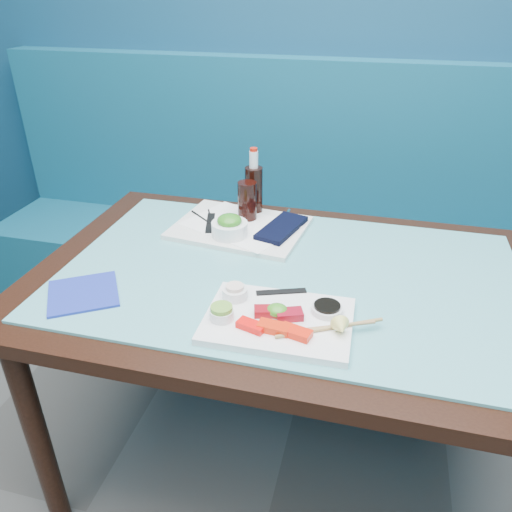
% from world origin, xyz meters
% --- Properties ---
extents(booth_bench, '(3.00, 0.56, 1.17)m').
position_xyz_m(booth_bench, '(0.00, 2.29, 0.37)').
color(booth_bench, '#11536C').
rests_on(booth_bench, ground).
extents(dining_table, '(1.40, 0.90, 0.75)m').
position_xyz_m(dining_table, '(0.00, 1.45, 0.67)').
color(dining_table, black).
rests_on(dining_table, ground).
extents(glass_top, '(1.22, 0.76, 0.01)m').
position_xyz_m(glass_top, '(0.00, 1.45, 0.75)').
color(glass_top, '#59ACB2').
rests_on(glass_top, dining_table).
extents(sashimi_plate, '(0.34, 0.25, 0.02)m').
position_xyz_m(sashimi_plate, '(0.02, 1.22, 0.77)').
color(sashimi_plate, white).
rests_on(sashimi_plate, glass_top).
extents(salmon_left, '(0.07, 0.05, 0.02)m').
position_xyz_m(salmon_left, '(-0.03, 1.16, 0.78)').
color(salmon_left, '#FF0E0A').
rests_on(salmon_left, sashimi_plate).
extents(salmon_mid, '(0.07, 0.04, 0.02)m').
position_xyz_m(salmon_mid, '(0.02, 1.17, 0.78)').
color(salmon_mid, red).
rests_on(salmon_mid, sashimi_plate).
extents(salmon_right, '(0.08, 0.05, 0.02)m').
position_xyz_m(salmon_right, '(0.07, 1.16, 0.78)').
color(salmon_right, red).
rests_on(salmon_right, sashimi_plate).
extents(tuna_left, '(0.06, 0.05, 0.02)m').
position_xyz_m(tuna_left, '(-0.01, 1.22, 0.78)').
color(tuna_left, maroon).
rests_on(tuna_left, sashimi_plate).
extents(tuna_right, '(0.07, 0.06, 0.02)m').
position_xyz_m(tuna_right, '(0.04, 1.22, 0.78)').
color(tuna_right, maroon).
rests_on(tuna_right, sashimi_plate).
extents(seaweed_garnish, '(0.06, 0.06, 0.03)m').
position_xyz_m(seaweed_garnish, '(0.01, 1.23, 0.79)').
color(seaweed_garnish, '#3D8F21').
rests_on(seaweed_garnish, sashimi_plate).
extents(ramekin_wasabi, '(0.06, 0.06, 0.02)m').
position_xyz_m(ramekin_wasabi, '(-0.11, 1.18, 0.79)').
color(ramekin_wasabi, white).
rests_on(ramekin_wasabi, sashimi_plate).
extents(wasabi_fill, '(0.07, 0.07, 0.01)m').
position_xyz_m(wasabi_fill, '(-0.11, 1.18, 0.80)').
color(wasabi_fill, '#6AA736').
rests_on(wasabi_fill, ramekin_wasabi).
extents(ramekin_ginger, '(0.06, 0.06, 0.03)m').
position_xyz_m(ramekin_ginger, '(-0.10, 1.27, 0.79)').
color(ramekin_ginger, white).
rests_on(ramekin_ginger, sashimi_plate).
extents(ginger_fill, '(0.05, 0.05, 0.01)m').
position_xyz_m(ginger_fill, '(-0.10, 1.27, 0.81)').
color(ginger_fill, '#F2D7C7').
rests_on(ginger_fill, ramekin_ginger).
extents(soy_dish, '(0.09, 0.09, 0.01)m').
position_xyz_m(soy_dish, '(0.12, 1.27, 0.78)').
color(soy_dish, silver).
rests_on(soy_dish, sashimi_plate).
extents(soy_fill, '(0.07, 0.07, 0.01)m').
position_xyz_m(soy_fill, '(0.12, 1.27, 0.79)').
color(soy_fill, black).
rests_on(soy_fill, soy_dish).
extents(lemon_wedge, '(0.05, 0.04, 0.04)m').
position_xyz_m(lemon_wedge, '(0.16, 1.19, 0.80)').
color(lemon_wedge, '#F0E771').
rests_on(lemon_wedge, sashimi_plate).
extents(chopstick_sleeve, '(0.12, 0.06, 0.00)m').
position_xyz_m(chopstick_sleeve, '(0.00, 1.32, 0.78)').
color(chopstick_sleeve, black).
rests_on(chopstick_sleeve, sashimi_plate).
extents(wooden_chopstick_a, '(0.21, 0.10, 0.01)m').
position_xyz_m(wooden_chopstick_a, '(0.13, 1.20, 0.78)').
color(wooden_chopstick_a, '#A67A4E').
rests_on(wooden_chopstick_a, sashimi_plate).
extents(wooden_chopstick_b, '(0.23, 0.13, 0.01)m').
position_xyz_m(wooden_chopstick_b, '(0.14, 1.20, 0.78)').
color(wooden_chopstick_b, '#A5844D').
rests_on(wooden_chopstick_b, sashimi_plate).
extents(serving_tray, '(0.43, 0.34, 0.01)m').
position_xyz_m(serving_tray, '(-0.20, 1.67, 0.77)').
color(serving_tray, white).
rests_on(serving_tray, glass_top).
extents(paper_placemat, '(0.39, 0.34, 0.00)m').
position_xyz_m(paper_placemat, '(-0.20, 1.67, 0.77)').
color(paper_placemat, white).
rests_on(paper_placemat, serving_tray).
extents(seaweed_bowl, '(0.14, 0.14, 0.04)m').
position_xyz_m(seaweed_bowl, '(-0.21, 1.60, 0.79)').
color(seaweed_bowl, white).
rests_on(seaweed_bowl, serving_tray).
extents(seaweed_salad, '(0.08, 0.08, 0.04)m').
position_xyz_m(seaweed_salad, '(-0.21, 1.60, 0.82)').
color(seaweed_salad, '#32851E').
rests_on(seaweed_salad, seaweed_bowl).
extents(cola_glass, '(0.07, 0.07, 0.13)m').
position_xyz_m(cola_glass, '(-0.19, 1.73, 0.84)').
color(cola_glass, black).
rests_on(cola_glass, serving_tray).
extents(navy_pouch, '(0.14, 0.22, 0.02)m').
position_xyz_m(navy_pouch, '(-0.07, 1.67, 0.78)').
color(navy_pouch, black).
rests_on(navy_pouch, serving_tray).
extents(fork, '(0.01, 0.08, 0.01)m').
position_xyz_m(fork, '(-0.07, 1.78, 0.78)').
color(fork, silver).
rests_on(fork, serving_tray).
extents(black_chopstick_a, '(0.17, 0.15, 0.01)m').
position_xyz_m(black_chopstick_a, '(-0.30, 1.66, 0.78)').
color(black_chopstick_a, black).
rests_on(black_chopstick_a, serving_tray).
extents(black_chopstick_b, '(0.09, 0.19, 0.01)m').
position_xyz_m(black_chopstick_b, '(-0.29, 1.66, 0.78)').
color(black_chopstick_b, black).
rests_on(black_chopstick_b, serving_tray).
extents(tray_sleeve, '(0.06, 0.15, 0.00)m').
position_xyz_m(tray_sleeve, '(-0.30, 1.66, 0.77)').
color(tray_sleeve, black).
rests_on(tray_sleeve, serving_tray).
extents(cola_bottle_body, '(0.06, 0.06, 0.17)m').
position_xyz_m(cola_bottle_body, '(-0.19, 1.79, 0.84)').
color(cola_bottle_body, black).
rests_on(cola_bottle_body, glass_top).
extents(cola_bottle_neck, '(0.03, 0.03, 0.05)m').
position_xyz_m(cola_bottle_neck, '(-0.19, 1.79, 0.95)').
color(cola_bottle_neck, white).
rests_on(cola_bottle_neck, cola_bottle_body).
extents(cola_bottle_cap, '(0.02, 0.02, 0.01)m').
position_xyz_m(cola_bottle_cap, '(-0.19, 1.79, 0.98)').
color(cola_bottle_cap, red).
rests_on(cola_bottle_cap, cola_bottle_neck).
extents(blue_napkin, '(0.23, 0.23, 0.01)m').
position_xyz_m(blue_napkin, '(-0.48, 1.22, 0.76)').
color(blue_napkin, '#1B2C98').
rests_on(blue_napkin, glass_top).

